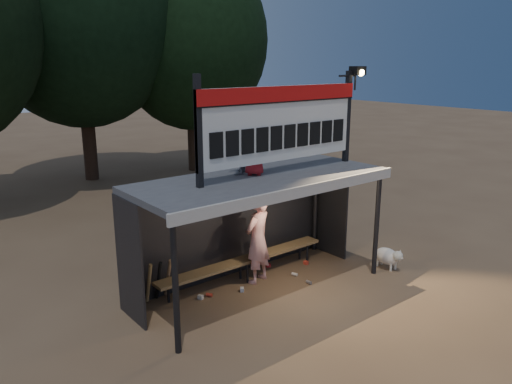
# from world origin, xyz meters

# --- Properties ---
(ground) EXTENTS (80.00, 80.00, 0.00)m
(ground) POSITION_xyz_m (0.00, 0.00, 0.00)
(ground) COLOR brown
(ground) RESTS_ON ground
(player) EXTENTS (0.78, 0.62, 1.85)m
(player) POSITION_xyz_m (0.20, 0.35, 0.92)
(player) COLOR white
(player) RESTS_ON ground
(child_a) EXTENTS (0.60, 0.59, 0.97)m
(child_a) POSITION_xyz_m (-0.22, 0.44, 2.81)
(child_a) COLOR slate
(child_a) RESTS_ON dugout_shelter
(child_b) EXTENTS (0.54, 0.53, 0.94)m
(child_b) POSITION_xyz_m (-0.02, 0.17, 2.79)
(child_b) COLOR maroon
(child_b) RESTS_ON dugout_shelter
(dugout_shelter) EXTENTS (5.10, 2.08, 2.32)m
(dugout_shelter) POSITION_xyz_m (0.00, 0.24, 1.85)
(dugout_shelter) COLOR #404043
(dugout_shelter) RESTS_ON ground
(scoreboard_assembly) EXTENTS (4.10, 0.27, 1.99)m
(scoreboard_assembly) POSITION_xyz_m (0.56, -0.01, 3.32)
(scoreboard_assembly) COLOR black
(scoreboard_assembly) RESTS_ON dugout_shelter
(bench) EXTENTS (4.00, 0.35, 0.48)m
(bench) POSITION_xyz_m (0.00, 0.55, 0.43)
(bench) COLOR olive
(bench) RESTS_ON ground
(tree_mid) EXTENTS (7.22, 7.22, 10.36)m
(tree_mid) POSITION_xyz_m (1.00, 11.50, 6.17)
(tree_mid) COLOR #311F15
(tree_mid) RESTS_ON ground
(tree_right) EXTENTS (6.08, 6.08, 8.72)m
(tree_right) POSITION_xyz_m (5.00, 10.50, 5.19)
(tree_right) COLOR black
(tree_right) RESTS_ON ground
(dog) EXTENTS (0.36, 0.81, 0.49)m
(dog) POSITION_xyz_m (2.85, -0.92, 0.28)
(dog) COLOR silver
(dog) RESTS_ON ground
(bats) EXTENTS (0.68, 0.35, 0.84)m
(bats) POSITION_xyz_m (-1.91, 0.82, 0.43)
(bats) COLOR #956E45
(bats) RESTS_ON ground
(litter) EXTENTS (2.85, 1.29, 0.08)m
(litter) POSITION_xyz_m (0.27, 0.26, 0.04)
(litter) COLOR red
(litter) RESTS_ON ground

